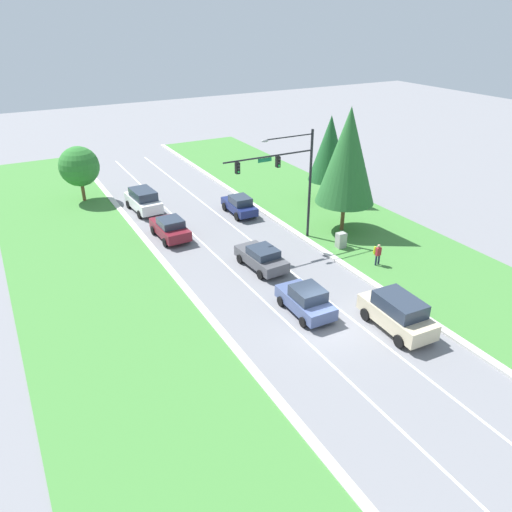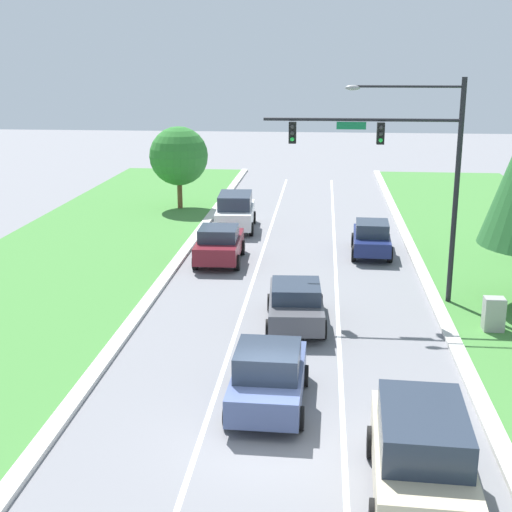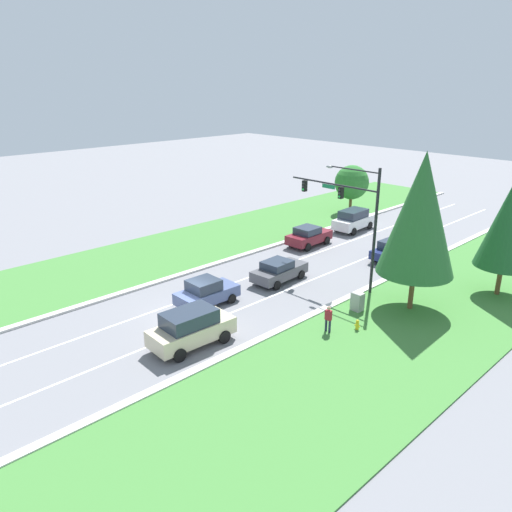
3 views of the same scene
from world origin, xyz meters
TOP-DOWN VIEW (x-y plane):
  - ground_plane at (0.00, 0.00)m, footprint 160.00×160.00m
  - curb_strip_right at (5.65, 0.00)m, footprint 0.50×90.00m
  - curb_strip_left at (-5.65, 0.00)m, footprint 0.50×90.00m
  - grass_verge_right at (10.90, 0.00)m, footprint 10.00×90.00m
  - grass_verge_left at (-10.90, 0.00)m, footprint 10.00×90.00m
  - lane_stripe_inner_left at (-1.80, 0.00)m, footprint 0.14×81.00m
  - lane_stripe_inner_right at (1.80, 0.00)m, footprint 0.14×81.00m
  - traffic_signal_mast at (4.14, 10.91)m, footprint 7.42×0.41m
  - navy_sedan at (3.56, 17.94)m, footprint 2.04×4.37m
  - graphite_sedan at (0.25, 7.97)m, footprint 2.28×4.57m
  - white_suv at (-3.75, 22.71)m, footprint 2.37×4.86m
  - champagne_suv at (3.37, -2.32)m, footprint 2.36×4.87m
  - slate_blue_sedan at (-0.24, 1.62)m, footprint 2.15×4.20m
  - burgundy_sedan at (-3.67, 15.92)m, footprint 2.24×4.43m
  - utility_cabinet at (7.19, 7.89)m, footprint 0.70×0.60m
  - pedestrian at (7.69, 4.27)m, footprint 0.40×0.22m
  - fire_hydrant at (8.73, 5.73)m, footprint 0.34×0.20m
  - conifer_near_right_tree at (12.36, 16.92)m, footprint 3.73×3.73m
  - oak_near_left_tree at (-7.99, 28.06)m, footprint 3.70×3.70m
  - conifer_far_right_tree at (9.37, 10.60)m, footprint 4.73×4.73m

SIDE VIEW (x-z plane):
  - ground_plane at x=0.00m, z-range 0.00..0.00m
  - lane_stripe_inner_left at x=-1.80m, z-range 0.00..0.01m
  - lane_stripe_inner_right at x=1.80m, z-range 0.00..0.01m
  - grass_verge_right at x=10.90m, z-range 0.00..0.08m
  - grass_verge_left at x=-10.90m, z-range 0.00..0.08m
  - curb_strip_right at x=5.65m, z-range 0.00..0.15m
  - curb_strip_left at x=-5.65m, z-range 0.00..0.15m
  - fire_hydrant at x=8.73m, z-range -0.01..0.69m
  - utility_cabinet at x=7.19m, z-range 0.00..1.25m
  - graphite_sedan at x=0.25m, z-range 0.02..1.63m
  - navy_sedan at x=3.56m, z-range 0.01..1.71m
  - slate_blue_sedan at x=-0.24m, z-range -0.02..1.77m
  - burgundy_sedan at x=-3.67m, z-range 0.02..1.75m
  - pedestrian at x=7.69m, z-range 0.09..1.78m
  - white_suv at x=-3.75m, z-range 0.03..2.10m
  - champagne_suv at x=3.37m, z-range 0.03..2.15m
  - oak_near_left_tree at x=-7.99m, z-range 0.77..6.04m
  - conifer_near_right_tree at x=12.36m, z-range 1.06..9.17m
  - traffic_signal_mast at x=4.14m, z-range 1.38..10.03m
  - conifer_far_right_tree at x=9.37m, z-range 1.26..11.35m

